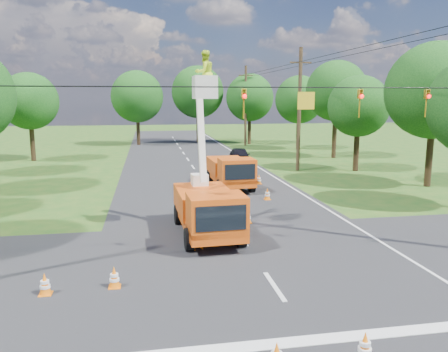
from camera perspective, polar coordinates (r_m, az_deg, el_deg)
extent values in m
plane|color=#215218|center=(33.30, -3.18, -0.20)|extent=(140.00, 140.00, 0.00)
cube|color=black|center=(33.30, -3.18, -0.20)|extent=(12.00, 100.00, 0.06)
cube|color=black|center=(16.17, 4.56, -11.44)|extent=(56.00, 10.00, 0.07)
cube|color=silver|center=(11.71, 11.35, -20.50)|extent=(9.00, 0.45, 0.02)
cube|color=silver|center=(34.40, 6.12, 0.09)|extent=(0.12, 90.00, 0.02)
cube|color=#C64A0E|center=(19.28, -2.25, -5.58)|extent=(2.47, 6.13, 0.45)
cube|color=#C64A0E|center=(17.02, -0.98, -4.95)|extent=(2.28, 1.80, 1.51)
cube|color=black|center=(16.19, -0.38, -5.54)|extent=(1.91, 0.14, 0.96)
cube|color=#C64A0E|center=(19.89, -2.67, -3.20)|extent=(2.52, 3.82, 1.01)
cylinder|color=black|center=(17.39, -4.59, -8.25)|extent=(0.36, 0.94, 0.93)
cylinder|color=black|center=(17.78, 2.24, -7.81)|extent=(0.36, 0.94, 0.93)
cylinder|color=black|center=(21.03, -6.01, -5.03)|extent=(0.36, 0.94, 0.93)
cylinder|color=black|center=(21.35, -0.35, -4.74)|extent=(0.36, 0.94, 0.93)
cube|color=silver|center=(20.80, -3.20, -0.49)|extent=(0.79, 0.79, 0.55)
cube|color=silver|center=(19.97, -3.01, 5.48)|extent=(0.34, 1.36, 4.37)
cube|color=silver|center=(18.87, -2.53, 11.49)|extent=(1.00, 1.00, 0.96)
imported|color=#C6E526|center=(18.89, -2.55, 13.26)|extent=(1.13, 1.04, 1.87)
cube|color=#C64A0E|center=(29.50, 0.73, -0.11)|extent=(2.36, 6.01, 0.45)
cube|color=#C64A0E|center=(27.32, 1.69, 0.72)|extent=(2.23, 1.75, 1.49)
cube|color=black|center=(26.51, 2.12, 0.54)|extent=(1.89, 0.12, 0.94)
cube|color=#C64A0E|center=(30.16, 0.41, 1.32)|extent=(2.44, 3.74, 0.99)
cylinder|color=black|center=(27.53, -0.55, -1.39)|extent=(0.34, 0.92, 0.91)
cylinder|color=black|center=(28.00, 3.64, -1.21)|extent=(0.34, 0.92, 0.91)
cylinder|color=black|center=(31.17, -1.88, -0.04)|extent=(0.34, 0.92, 0.91)
cylinder|color=black|center=(31.58, 1.84, 0.09)|extent=(0.34, 0.92, 0.91)
imported|color=orange|center=(17.30, -3.42, -6.68)|extent=(0.79, 0.64, 1.88)
imported|color=black|center=(40.20, 2.06, 2.65)|extent=(2.26, 4.55, 1.49)
cone|color=orange|center=(11.11, 17.92, -20.34)|extent=(0.36, 0.36, 0.70)
cylinder|color=white|center=(11.08, 17.94, -20.07)|extent=(0.26, 0.26, 0.09)
cylinder|color=white|center=(11.16, 17.90, -20.74)|extent=(0.31, 0.31, 0.09)
cone|color=orange|center=(21.05, 3.09, -5.21)|extent=(0.36, 0.36, 0.70)
cube|color=orange|center=(21.14, 3.09, -6.10)|extent=(0.38, 0.38, 0.04)
cylinder|color=white|center=(21.03, 3.10, -5.05)|extent=(0.26, 0.26, 0.09)
cylinder|color=white|center=(21.07, 3.09, -5.44)|extent=(0.31, 0.31, 0.09)
cone|color=orange|center=(25.93, 5.68, -2.33)|extent=(0.36, 0.36, 0.70)
cube|color=orange|center=(26.00, 5.66, -3.06)|extent=(0.38, 0.38, 0.04)
cylinder|color=white|center=(25.91, 5.68, -2.20)|extent=(0.26, 0.26, 0.09)
cylinder|color=white|center=(25.95, 5.67, -2.52)|extent=(0.31, 0.31, 0.09)
cone|color=orange|center=(14.53, -14.14, -12.65)|extent=(0.36, 0.36, 0.70)
cube|color=orange|center=(14.67, -14.08, -13.88)|extent=(0.38, 0.38, 0.04)
cylinder|color=white|center=(14.51, -14.15, -12.43)|extent=(0.26, 0.26, 0.09)
cylinder|color=white|center=(14.57, -14.13, -12.98)|extent=(0.31, 0.31, 0.09)
cone|color=orange|center=(14.69, -22.36, -12.87)|extent=(0.36, 0.36, 0.70)
cube|color=orange|center=(14.82, -22.27, -14.09)|extent=(0.38, 0.38, 0.04)
cylinder|color=white|center=(14.67, -22.38, -12.66)|extent=(0.26, 0.26, 0.09)
cylinder|color=white|center=(14.72, -22.34, -13.20)|extent=(0.31, 0.31, 0.09)
cone|color=orange|center=(30.60, 4.59, -0.40)|extent=(0.36, 0.36, 0.70)
cube|color=orange|center=(30.66, 4.58, -1.03)|extent=(0.38, 0.38, 0.04)
cylinder|color=white|center=(30.59, 4.59, -0.29)|extent=(0.26, 0.26, 0.09)
cylinder|color=white|center=(30.62, 4.59, -0.57)|extent=(0.31, 0.31, 0.09)
cylinder|color=#4C3823|center=(36.70, 9.80, 8.48)|extent=(0.30, 0.30, 10.00)
cube|color=#4C3823|center=(36.80, 9.99, 14.40)|extent=(1.80, 0.12, 0.12)
cylinder|color=#4C3823|center=(55.93, 2.83, 9.10)|extent=(0.30, 0.30, 10.00)
cube|color=#4C3823|center=(56.00, 2.87, 12.99)|extent=(1.80, 0.12, 0.12)
cylinder|color=black|center=(14.93, 3.01, 11.52)|extent=(18.00, 0.04, 0.04)
cube|color=gold|center=(15.53, 10.67, 9.64)|extent=(0.60, 0.05, 0.60)
imported|color=gold|center=(14.91, 2.61, 9.41)|extent=(0.16, 0.20, 1.00)
sphere|color=#FF0C0C|center=(14.79, 2.72, 10.37)|extent=(0.14, 0.14, 0.14)
imported|color=gold|center=(16.34, 17.33, 9.03)|extent=(0.16, 0.20, 1.00)
sphere|color=#FF0C0C|center=(16.23, 17.57, 9.89)|extent=(0.14, 0.14, 0.14)
imported|color=gold|center=(17.67, 24.93, 8.60)|extent=(0.16, 0.20, 1.00)
sphere|color=#FF0C0C|center=(17.57, 25.22, 9.39)|extent=(0.14, 0.14, 0.14)
cylinder|color=#382616|center=(46.05, -23.76, 4.35)|extent=(0.44, 0.44, 4.05)
sphere|color=#113F13|center=(45.88, -24.08, 8.92)|extent=(5.40, 5.40, 5.40)
cylinder|color=#382616|center=(32.75, 25.27, 2.73)|extent=(0.44, 0.44, 4.58)
sphere|color=#113F13|center=(32.55, 25.82, 10.00)|extent=(6.40, 6.40, 6.40)
cylinder|color=#382616|center=(37.84, 16.90, 3.51)|extent=(0.44, 0.44, 3.78)
sphere|color=#113F13|center=(37.63, 17.17, 8.72)|extent=(5.00, 5.00, 5.00)
cylinder|color=#382616|center=(45.67, 14.23, 5.30)|extent=(0.44, 0.44, 4.75)
sphere|color=#113F13|center=(45.54, 14.47, 10.72)|extent=(6.00, 6.00, 6.00)
cylinder|color=#382616|center=(52.73, 9.67, 5.72)|extent=(0.44, 0.44, 4.14)
sphere|color=#113F13|center=(52.59, 9.79, 9.81)|extent=(5.60, 5.60, 5.60)
cylinder|color=#382616|center=(57.68, -11.15, 6.17)|extent=(0.44, 0.44, 4.40)
sphere|color=#113F13|center=(57.56, -11.28, 10.14)|extent=(6.60, 6.60, 6.60)
cylinder|color=#382616|center=(60.04, -3.41, 6.69)|extent=(0.44, 0.44, 4.84)
sphere|color=#113F13|center=(59.95, -3.46, 10.89)|extent=(7.00, 7.00, 7.00)
cylinder|color=#382616|center=(58.22, 3.34, 6.33)|extent=(0.44, 0.44, 4.31)
sphere|color=#113F13|center=(58.10, 3.38, 10.19)|extent=(6.20, 6.20, 6.20)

